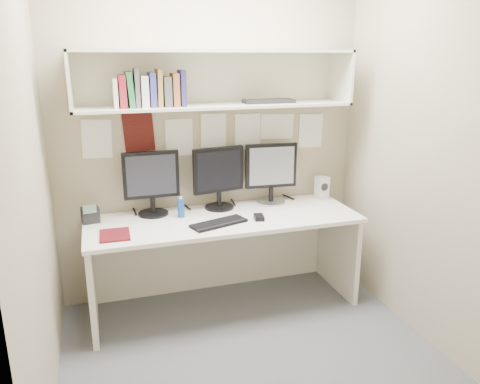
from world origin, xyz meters
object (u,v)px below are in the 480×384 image
object	(u,v)px
monitor_left	(151,181)
desk_phone	(90,215)
desk	(224,262)
speaker	(322,188)
monitor_right	(271,171)
maroon_notebook	(115,235)
keyboard	(219,223)
monitor_center	(219,176)

from	to	relation	value
monitor_left	desk_phone	xyz separation A→B (m)	(-0.45, -0.05, -0.20)
desk	desk_phone	size ratio (longest dim) A/B	13.70
monitor_left	speaker	world-z (taller)	monitor_left
monitor_right	maroon_notebook	world-z (taller)	monitor_right
monitor_right	maroon_notebook	distance (m)	1.33
speaker	keyboard	bearing A→B (deg)	-166.89
keyboard	monitor_right	bearing A→B (deg)	16.93
keyboard	maroon_notebook	distance (m)	0.72
monitor_right	maroon_notebook	size ratio (longest dim) A/B	2.04
monitor_center	maroon_notebook	bearing A→B (deg)	-165.87
monitor_left	monitor_right	bearing A→B (deg)	-0.52
monitor_right	keyboard	size ratio (longest dim) A/B	1.20
desk	speaker	distance (m)	1.04
monitor_left	maroon_notebook	size ratio (longest dim) A/B	2.02
monitor_left	monitor_right	size ratio (longest dim) A/B	0.99
desk	speaker	world-z (taller)	speaker
monitor_right	speaker	bearing A→B (deg)	2.16
monitor_left	monitor_center	bearing A→B (deg)	-0.52
desk	monitor_right	bearing A→B (deg)	25.62
desk	monitor_right	xyz separation A→B (m)	(0.46, 0.22, 0.63)
monitor_center	desk_phone	size ratio (longest dim) A/B	3.29
speaker	maroon_notebook	xyz separation A→B (m)	(-1.70, -0.36, -0.09)
monitor_center	maroon_notebook	xyz separation A→B (m)	(-0.81, -0.37, -0.25)
desk	maroon_notebook	world-z (taller)	maroon_notebook
desk	monitor_left	bearing A→B (deg)	155.89
monitor_right	desk_phone	bearing A→B (deg)	-174.12
monitor_left	keyboard	distance (m)	0.61
desk	monitor_center	world-z (taller)	monitor_center
desk	speaker	bearing A→B (deg)	12.75
speaker	maroon_notebook	distance (m)	1.74
monitor_left	monitor_center	world-z (taller)	same
speaker	desk_phone	world-z (taller)	speaker
monitor_right	keyboard	xyz separation A→B (m)	(-0.53, -0.37, -0.25)
desk	maroon_notebook	distance (m)	0.89
speaker	monitor_center	bearing A→B (deg)	172.34
monitor_right	maroon_notebook	bearing A→B (deg)	-159.51
monitor_left	keyboard	world-z (taller)	monitor_left
monitor_center	speaker	bearing A→B (deg)	-11.23
keyboard	maroon_notebook	xyz separation A→B (m)	(-0.72, -0.00, -0.00)
desk	monitor_right	world-z (taller)	monitor_right
keyboard	maroon_notebook	world-z (taller)	keyboard
keyboard	speaker	size ratio (longest dim) A/B	2.19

